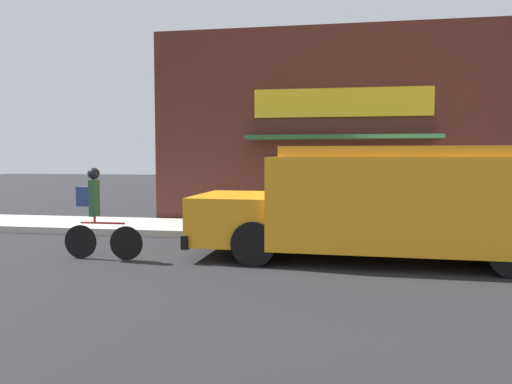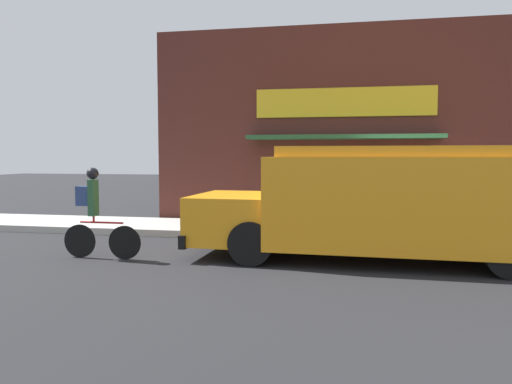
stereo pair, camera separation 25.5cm
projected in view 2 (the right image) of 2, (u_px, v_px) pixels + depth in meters
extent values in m
plane|color=#232326|center=(419.00, 246.00, 10.43)|extent=(70.00, 70.00, 0.00)
cube|color=#ADAAA3|center=(413.00, 234.00, 11.48)|extent=(28.00, 2.16, 0.17)
cube|color=#4C231E|center=(410.00, 126.00, 12.55)|extent=(13.39, 0.18, 5.24)
cube|color=gold|center=(344.00, 102.00, 12.72)|extent=(4.54, 0.05, 0.73)
cube|color=#235633|center=(343.00, 137.00, 12.36)|extent=(4.77, 0.90, 0.10)
cube|color=orange|center=(416.00, 202.00, 8.82)|extent=(5.21, 2.35, 1.60)
cube|color=orange|center=(236.00, 217.00, 9.58)|extent=(1.53, 2.07, 0.88)
cube|color=orange|center=(418.00, 152.00, 8.75)|extent=(4.80, 2.16, 0.18)
cube|color=black|center=(201.00, 233.00, 9.76)|extent=(0.18, 2.17, 0.24)
cube|color=red|center=(340.00, 191.00, 10.44)|extent=(0.04, 0.44, 0.44)
cylinder|color=black|center=(272.00, 228.00, 10.40)|extent=(0.78, 0.28, 0.77)
cylinder|color=black|center=(251.00, 243.00, 8.57)|extent=(0.78, 0.28, 0.77)
cylinder|color=black|center=(483.00, 235.00, 9.50)|extent=(0.78, 0.28, 0.77)
cylinder|color=black|center=(511.00, 254.00, 7.66)|extent=(0.78, 0.28, 0.77)
cylinder|color=black|center=(125.00, 243.00, 9.08)|extent=(0.62, 0.04, 0.62)
cylinder|color=black|center=(80.00, 241.00, 9.25)|extent=(0.62, 0.04, 0.62)
cylinder|color=red|center=(102.00, 222.00, 9.14)|extent=(0.85, 0.04, 0.04)
cylinder|color=red|center=(94.00, 219.00, 9.17)|extent=(0.04, 0.04, 0.12)
cube|color=#2D5B38|center=(93.00, 198.00, 9.14)|extent=(0.12, 0.20, 0.67)
sphere|color=black|center=(93.00, 173.00, 9.10)|extent=(0.22, 0.22, 0.22)
cube|color=navy|center=(84.00, 196.00, 9.17)|extent=(0.26, 0.14, 0.36)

